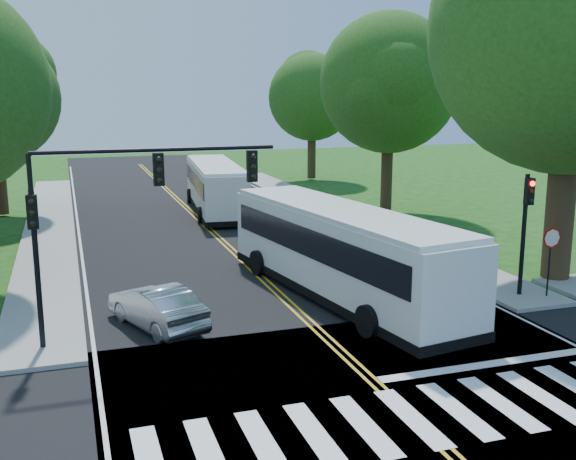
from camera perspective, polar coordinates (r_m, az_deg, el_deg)
name	(u,v)px	position (r m, az deg, el deg)	size (l,w,h in m)	color
ground	(402,409)	(16.82, 9.61, -14.69)	(140.00, 140.00, 0.00)	#144411
road	(227,246)	(32.91, -5.15, -1.36)	(14.00, 96.00, 0.01)	black
cross_road	(402,408)	(16.82, 9.61, -14.67)	(60.00, 12.00, 0.01)	black
center_line	(210,230)	(36.73, -6.58, 0.00)	(0.36, 70.00, 0.01)	gold
edge_line_w	(80,239)	(36.01, -17.23, -0.70)	(0.12, 70.00, 0.01)	silver
edge_line_e	(327,222)	(38.65, 3.33, 0.64)	(0.12, 70.00, 0.01)	silver
crosswalk	(412,417)	(16.42, 10.45, -15.34)	(12.60, 3.00, 0.01)	silver
stop_bar	(488,364)	(19.76, 16.56, -10.84)	(6.60, 0.40, 0.01)	silver
sidewalk_nw	(49,228)	(38.95, -19.55, 0.15)	(2.60, 40.00, 0.15)	gray
sidewalk_ne	(332,211)	(41.92, 3.73, 1.60)	(2.60, 40.00, 0.15)	gray
tree_ne_big	(575,30)	(28.08, 23.13, 15.29)	(10.80, 10.80, 14.91)	#342614
tree_east_mid	(389,83)	(41.69, 8.58, 12.19)	(8.40, 8.40, 11.93)	#342614
tree_east_far	(312,97)	(56.78, 2.05, 11.15)	(7.20, 7.20, 10.34)	#342614
signal_nw	(119,199)	(19.94, -14.14, 2.56)	(7.15, 0.46, 5.66)	black
signal_ne	(526,219)	(25.41, 19.48, 0.92)	(0.30, 0.46, 4.40)	black
stop_sign	(551,245)	(25.73, 21.37, -1.21)	(0.76, 0.08, 2.53)	black
bus_lead	(341,251)	(24.40, 4.50, -1.77)	(4.73, 13.01, 3.30)	white
bus_follow	(215,186)	(42.09, -6.18, 3.72)	(3.65, 11.94, 3.04)	white
hatchback	(157,307)	(21.91, -11.05, -6.39)	(1.46, 4.19, 1.38)	#B5B7BC
suv	(400,256)	(28.70, 9.46, -2.15)	(2.05, 4.44, 1.23)	silver
dark_sedan	(363,245)	(30.57, 6.35, -1.25)	(1.67, 4.10, 1.19)	black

